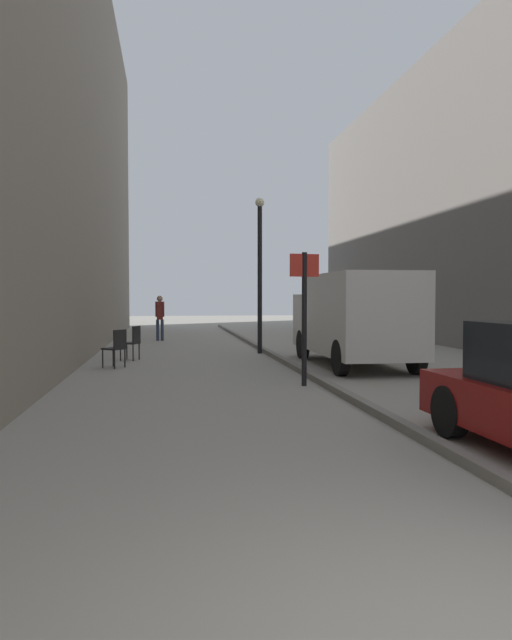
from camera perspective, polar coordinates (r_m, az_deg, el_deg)
ground_plane at (r=14.26m, az=-2.83°, el=-4.72°), size 80.00×80.00×0.00m
kerb_strip at (r=14.50m, az=3.41°, el=-4.37°), size 0.16×40.00×0.12m
pedestrian_main_foreground at (r=23.34m, az=-9.43°, el=0.52°), size 0.36×0.23×1.79m
delivery_van at (r=14.82m, az=9.59°, el=0.32°), size 2.01×5.28×2.30m
street_sign_post at (r=11.31m, az=4.77°, el=1.30°), size 0.60×0.12×2.60m
lamp_post at (r=17.83m, az=0.38°, el=5.45°), size 0.28×0.28×4.76m
cafe_chair_near_window at (r=14.57m, az=-13.55°, el=-2.47°), size 0.62×0.62×0.94m
cafe_chair_by_doorway at (r=16.25m, az=-12.02°, el=-1.97°), size 0.58×0.58×0.94m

